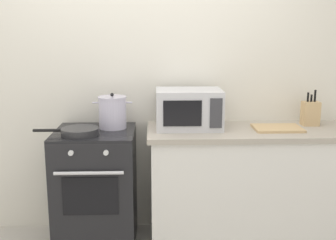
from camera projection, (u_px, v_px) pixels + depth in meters
back_wall at (178, 81)px, 3.51m from camera, size 4.40×0.10×2.50m
lower_cabinet_right at (255, 188)px, 3.35m from camera, size 1.64×0.56×0.88m
countertop_right at (258, 132)px, 3.26m from camera, size 1.70×0.60×0.04m
stove at (96, 189)px, 3.29m from camera, size 0.60×0.64×0.92m
stock_pot at (113, 112)px, 3.26m from camera, size 0.30×0.22×0.28m
frying_pan at (79, 131)px, 3.07m from camera, size 0.47×0.27×0.05m
microwave at (189, 109)px, 3.26m from camera, size 0.50×0.37×0.30m
cutting_board at (277, 128)px, 3.24m from camera, size 0.36×0.26×0.02m
knife_block at (310, 113)px, 3.36m from camera, size 0.13×0.10×0.28m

